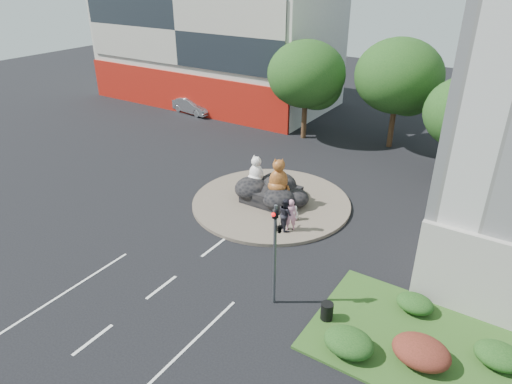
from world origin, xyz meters
TOP-DOWN VIEW (x-y plane):
  - ground at (0.00, 0.00)m, footprint 120.00×120.00m
  - roundabout_island at (0.00, 10.00)m, footprint 10.00×10.00m
  - rock_plinth at (0.00, 10.00)m, footprint 3.20×2.60m
  - shophouse_block at (-18.00, 27.91)m, footprint 25.20×12.30m
  - grass_verge at (12.00, 3.00)m, footprint 10.00×6.00m
  - tree_left at (-3.93, 22.06)m, footprint 6.46×6.46m
  - tree_mid at (3.07, 24.06)m, footprint 6.84×6.84m
  - tree_right at (9.07, 20.06)m, footprint 5.70×5.70m
  - hedge_near_green at (9.00, 1.00)m, footprint 2.00×1.60m
  - hedge_red at (11.50, 2.00)m, footprint 2.20×1.76m
  - hedge_mid_green at (14.00, 3.50)m, footprint 1.80×1.44m
  - hedge_back_green at (10.50, 4.80)m, footprint 1.60×1.28m
  - traffic_light at (5.10, 2.00)m, footprint 0.44×1.24m
  - street_lamp at (12.82, 8.00)m, footprint 2.34×0.22m
  - cat_white at (-1.25, 10.17)m, footprint 1.29×1.17m
  - cat_tabby at (0.57, 9.88)m, footprint 1.74×1.69m
  - kitten_calico at (-1.41, 9.20)m, footprint 0.79×0.79m
  - kitten_white at (2.34, 8.77)m, footprint 0.70×0.72m
  - pedestrian_pink at (2.71, 7.61)m, footprint 0.84×0.77m
  - pedestrian_dark at (2.44, 7.53)m, footprint 1.18×1.16m
  - parked_car at (-16.78, 22.30)m, footprint 4.98×2.32m
  - litter_bin at (7.50, 2.22)m, footprint 0.61×0.61m

SIDE VIEW (x-z plane):
  - ground at x=0.00m, z-range 0.00..0.00m
  - grass_verge at x=12.00m, z-range 0.00..0.12m
  - roundabout_island at x=0.00m, z-range 0.00..0.20m
  - hedge_back_green at x=10.50m, z-range 0.12..0.84m
  - litter_bin at x=7.50m, z-range 0.12..0.90m
  - hedge_mid_green at x=14.00m, z-range 0.12..0.93m
  - hedge_near_green at x=9.00m, z-range 0.12..1.02m
  - hedge_red at x=11.50m, z-range 0.12..1.11m
  - rock_plinth at x=0.00m, z-range 0.20..1.10m
  - kitten_white at x=2.34m, z-range 0.20..1.11m
  - kitten_calico at x=-1.41m, z-range 0.20..1.20m
  - parked_car at x=-16.78m, z-range 0.00..1.58m
  - pedestrian_dark at x=2.44m, z-range 0.20..2.12m
  - pedestrian_pink at x=2.71m, z-range 0.20..2.13m
  - cat_white at x=-1.25m, z-range 1.10..2.97m
  - cat_tabby at x=0.57m, z-range 1.10..3.30m
  - traffic_light at x=5.10m, z-range 1.12..6.12m
  - street_lamp at x=12.82m, z-range 0.52..8.58m
  - tree_right at x=9.07m, z-range 0.98..8.28m
  - tree_left at x=-3.93m, z-range 1.11..9.38m
  - tree_mid at x=3.07m, z-range 1.18..9.94m
  - shophouse_block at x=-18.00m, z-range -2.52..14.88m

